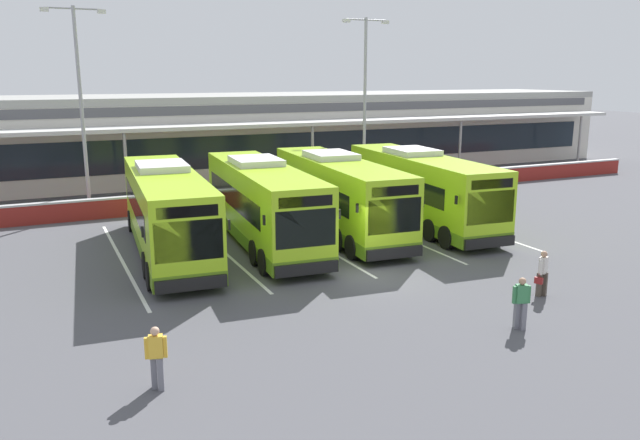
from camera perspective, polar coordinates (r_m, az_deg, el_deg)
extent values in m
plane|color=#4C4C51|center=(24.37, 4.57, -4.95)|extent=(200.00, 200.00, 0.00)
cube|color=beige|center=(48.77, -11.16, 7.19)|extent=(70.00, 10.00, 5.50)
cube|color=#19232D|center=(43.99, -9.56, 6.05)|extent=(66.00, 0.08, 2.20)
cube|color=#4C4C51|center=(43.73, -9.70, 9.76)|extent=(68.00, 0.08, 0.60)
cube|color=beige|center=(42.38, -9.12, 8.39)|extent=(67.00, 3.00, 0.24)
cube|color=gray|center=(48.57, -11.32, 10.71)|extent=(70.00, 10.00, 0.50)
cylinder|color=#999999|center=(40.19, -17.10, 4.72)|extent=(0.20, 0.20, 4.20)
cylinder|color=#999999|center=(43.57, -0.68, 5.90)|extent=(0.20, 0.20, 4.20)
cylinder|color=#999999|center=(49.89, 12.52, 6.50)|extent=(0.20, 0.20, 4.20)
cylinder|color=#999999|center=(58.20, 22.38, 6.73)|extent=(0.20, 0.20, 4.20)
cube|color=maroon|center=(37.18, -6.39, 2.09)|extent=(60.00, 0.36, 1.00)
cube|color=#B2B2B2|center=(37.08, -6.41, 2.92)|extent=(60.00, 0.40, 0.10)
cube|color=#9ED11E|center=(27.44, -13.65, 0.88)|extent=(3.47, 12.16, 3.19)
cube|color=#598419|center=(27.74, -13.51, -1.77)|extent=(3.50, 12.18, 0.56)
cube|color=black|center=(27.78, -13.78, 1.54)|extent=(3.32, 9.77, 0.96)
cube|color=black|center=(21.66, -11.76, -1.84)|extent=(2.31, 0.28, 1.40)
cube|color=black|center=(21.42, -11.88, 0.74)|extent=(2.05, 0.24, 0.40)
cube|color=silver|center=(28.13, -14.09, 4.74)|extent=(2.26, 2.95, 0.28)
cube|color=black|center=(21.98, -11.54, -5.69)|extent=(2.46, 0.35, 0.44)
cube|color=black|center=(22.16, -8.22, -0.43)|extent=(0.09, 0.13, 0.36)
cube|color=black|center=(21.76, -15.73, -1.04)|extent=(0.09, 0.13, 0.36)
cylinder|color=black|center=(32.34, -12.41, 0.25)|extent=(0.40, 1.06, 1.04)
cylinder|color=black|center=(32.12, -16.63, -0.09)|extent=(0.40, 1.06, 1.04)
cylinder|color=black|center=(24.87, -9.85, -3.48)|extent=(0.40, 1.06, 1.04)
cylinder|color=black|center=(24.58, -15.34, -3.96)|extent=(0.40, 1.06, 1.04)
cylinder|color=black|center=(23.55, -9.21, -4.40)|extent=(0.40, 1.06, 1.04)
cylinder|color=black|center=(23.25, -15.02, -4.92)|extent=(0.40, 1.06, 1.04)
cube|color=#9ED11E|center=(28.47, -5.21, 1.63)|extent=(3.47, 12.16, 3.19)
cube|color=#598419|center=(28.76, -5.16, -0.94)|extent=(3.50, 12.18, 0.56)
cube|color=black|center=(28.80, -5.43, 2.25)|extent=(3.32, 9.77, 0.96)
cube|color=black|center=(22.88, -1.31, -0.77)|extent=(2.31, 0.28, 1.40)
cube|color=black|center=(22.65, -1.31, 1.68)|extent=(2.05, 0.24, 0.40)
cube|color=silver|center=(29.14, -5.80, 5.34)|extent=(2.26, 2.95, 0.28)
cube|color=black|center=(23.18, -1.20, -4.43)|extent=(2.46, 0.35, 0.44)
cube|color=black|center=(23.61, 1.75, 0.54)|extent=(0.09, 0.13, 0.36)
cube|color=black|center=(22.71, -5.08, -0.02)|extent=(0.09, 0.13, 0.36)
cylinder|color=black|center=(33.40, -5.26, 0.90)|extent=(0.40, 1.06, 1.04)
cylinder|color=black|center=(32.88, -9.28, 0.59)|extent=(0.40, 1.06, 1.04)
cylinder|color=black|center=(26.16, -0.78, -2.46)|extent=(0.40, 1.06, 1.04)
cylinder|color=black|center=(25.49, -5.86, -2.94)|extent=(0.40, 1.06, 1.04)
cylinder|color=black|center=(24.89, 0.30, -3.27)|extent=(0.40, 1.06, 1.04)
cylinder|color=black|center=(24.19, -5.02, -3.81)|extent=(0.40, 1.06, 1.04)
cube|color=#9ED11E|center=(30.43, 1.65, 2.42)|extent=(3.47, 12.16, 3.19)
cube|color=#598419|center=(30.70, 1.63, 0.01)|extent=(3.50, 12.18, 0.56)
cube|color=black|center=(30.75, 1.37, 3.00)|extent=(3.32, 9.77, 0.96)
cube|color=black|center=(25.10, 6.72, 0.38)|extent=(2.31, 0.28, 1.40)
cube|color=black|center=(24.89, 6.80, 2.62)|extent=(2.05, 0.24, 0.40)
cube|color=silver|center=(31.08, 0.98, 5.88)|extent=(2.26, 2.95, 0.28)
cube|color=black|center=(25.37, 6.75, -2.98)|extent=(2.46, 0.35, 0.44)
cube|color=black|center=(26.00, 9.26, 1.53)|extent=(0.09, 0.13, 0.36)
cube|color=black|center=(24.72, 3.37, 1.09)|extent=(0.09, 0.13, 0.36)
cylinder|color=black|center=(35.33, 0.65, 1.62)|extent=(0.40, 1.06, 1.04)
cylinder|color=black|center=(34.56, -3.05, 1.35)|extent=(0.40, 1.06, 1.04)
cylinder|color=black|center=(28.36, 6.29, -1.31)|extent=(0.40, 1.06, 1.04)
cylinder|color=black|center=(27.40, 1.81, -1.75)|extent=(0.40, 1.06, 1.04)
cylinder|color=black|center=(27.16, 7.60, -1.99)|extent=(0.40, 1.06, 1.04)
cylinder|color=black|center=(26.16, 2.96, -2.48)|extent=(0.40, 1.06, 1.04)
cube|color=#9ED11E|center=(32.42, 9.06, 2.92)|extent=(3.47, 12.16, 3.19)
cube|color=#598419|center=(32.67, 8.98, 0.65)|extent=(3.50, 12.18, 0.56)
cube|color=black|center=(32.72, 8.73, 3.46)|extent=(3.32, 9.77, 0.96)
cube|color=black|center=(27.46, 15.12, 1.11)|extent=(2.31, 0.28, 1.40)
cube|color=black|center=(27.27, 15.25, 3.17)|extent=(2.05, 0.24, 0.40)
cube|color=silver|center=(33.04, 8.32, 6.17)|extent=(2.26, 2.95, 0.28)
cube|color=black|center=(27.71, 15.07, -1.97)|extent=(2.46, 0.35, 0.44)
cube|color=black|center=(28.53, 17.15, 2.14)|extent=(0.09, 0.13, 0.36)
cube|color=black|center=(26.87, 12.20, 1.78)|extent=(0.09, 0.13, 0.36)
cylinder|color=black|center=(37.21, 7.14, 2.11)|extent=(0.40, 1.06, 1.04)
cylinder|color=black|center=(36.19, 3.77, 1.87)|extent=(0.40, 1.06, 1.04)
cylinder|color=black|center=(30.66, 13.83, -0.53)|extent=(0.40, 1.06, 1.04)
cylinder|color=black|center=(29.41, 9.96, -0.91)|extent=(0.40, 1.06, 1.04)
cylinder|color=black|center=(29.55, 15.34, -1.12)|extent=(0.40, 1.06, 1.04)
cylinder|color=black|center=(28.25, 11.38, -1.55)|extent=(0.40, 1.06, 1.04)
cube|color=silver|center=(27.40, -17.46, -3.48)|extent=(0.14, 13.00, 0.01)
cube|color=silver|center=(28.17, -8.98, -2.58)|extent=(0.14, 13.00, 0.01)
cube|color=silver|center=(29.53, -1.12, -1.69)|extent=(0.14, 13.00, 0.01)
cube|color=silver|center=(31.40, 5.92, -0.86)|extent=(0.14, 13.00, 0.01)
cube|color=silver|center=(33.68, 12.08, -0.13)|extent=(0.14, 13.00, 0.01)
cube|color=#4C4238|center=(23.17, 19.18, -5.53)|extent=(0.21, 0.22, 0.84)
cube|color=#4C4238|center=(23.28, 19.59, -5.48)|extent=(0.21, 0.22, 0.84)
cube|color=silver|center=(23.02, 19.51, -3.85)|extent=(0.40, 0.35, 0.56)
cube|color=silver|center=(22.82, 19.33, -4.05)|extent=(0.13, 0.13, 0.54)
cube|color=silver|center=(23.23, 19.68, -3.78)|extent=(0.13, 0.13, 0.54)
sphere|color=tan|center=(22.91, 19.59, -2.91)|extent=(0.22, 0.22, 0.22)
cube|color=maroon|center=(22.90, 19.14, -5.19)|extent=(0.24, 0.30, 0.22)
cylinder|color=maroon|center=(22.85, 19.17, -4.76)|extent=(0.02, 0.02, 0.16)
cube|color=slate|center=(16.33, -14.74, -13.15)|extent=(0.18, 0.21, 0.84)
cube|color=slate|center=(16.21, -14.19, -13.32)|extent=(0.18, 0.21, 0.84)
cube|color=gold|center=(15.97, -14.61, -10.98)|extent=(0.38, 0.30, 0.56)
cube|color=gold|center=(16.00, -15.40, -11.09)|extent=(0.11, 0.12, 0.54)
cube|color=gold|center=(15.97, -13.80, -11.05)|extent=(0.11, 0.12, 0.54)
sphere|color=tan|center=(15.82, -14.69, -9.69)|extent=(0.22, 0.22, 0.22)
cube|color=slate|center=(20.14, 17.32, -8.19)|extent=(0.19, 0.22, 0.84)
cube|color=slate|center=(20.10, 17.88, -8.28)|extent=(0.19, 0.22, 0.84)
cube|color=#387F4C|center=(19.88, 17.74, -6.35)|extent=(0.39, 0.32, 0.56)
cube|color=#387F4C|center=(19.81, 17.14, -6.47)|extent=(0.12, 0.12, 0.54)
cube|color=#387F4C|center=(19.98, 18.32, -6.39)|extent=(0.12, 0.12, 0.54)
sphere|color=tan|center=(19.76, 17.82, -5.28)|extent=(0.22, 0.22, 0.22)
cylinder|color=#9E9EA3|center=(36.91, -20.70, 9.09)|extent=(0.20, 0.20, 11.00)
cylinder|color=#9E9EA3|center=(37.01, -21.40, 17.36)|extent=(2.80, 0.10, 0.10)
cube|color=silver|center=(36.92, -23.64, 17.03)|extent=(0.44, 0.28, 0.20)
cube|color=silver|center=(37.13, -19.13, 17.36)|extent=(0.44, 0.28, 0.20)
cylinder|color=#9E9EA3|center=(41.79, 4.06, 10.25)|extent=(0.20, 0.20, 11.00)
cylinder|color=#9E9EA3|center=(41.87, 4.18, 17.58)|extent=(2.80, 0.10, 0.10)
cube|color=silver|center=(41.21, 2.39, 17.53)|extent=(0.44, 0.28, 0.20)
cube|color=silver|center=(42.55, 5.91, 17.34)|extent=(0.44, 0.28, 0.20)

